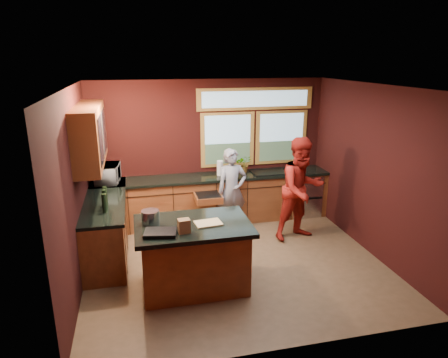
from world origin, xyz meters
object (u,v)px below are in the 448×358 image
object	(u,v)px
stock_pot	(150,217)
person_grey	(232,190)
island	(194,255)
cutting_board	(208,223)
person_red	(301,189)

from	to	relation	value
stock_pot	person_grey	bearing A→B (deg)	46.44
island	cutting_board	distance (m)	0.52
island	person_red	xyz separation A→B (m)	(2.06, 1.14, 0.43)
island	stock_pot	size ratio (longest dim) A/B	6.46
person_grey	cutting_board	bearing A→B (deg)	-119.98
person_red	cutting_board	distance (m)	2.21
person_grey	person_red	bearing A→B (deg)	-36.41
person_grey	person_red	world-z (taller)	person_red
person_red	cutting_board	bearing A→B (deg)	-160.45
stock_pot	person_red	bearing A→B (deg)	20.83
person_red	stock_pot	world-z (taller)	person_red
cutting_board	stock_pot	xyz separation A→B (m)	(-0.75, 0.20, 0.08)
island	cutting_board	world-z (taller)	cutting_board
island	person_red	world-z (taller)	person_red
person_grey	stock_pot	size ratio (longest dim) A/B	6.38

